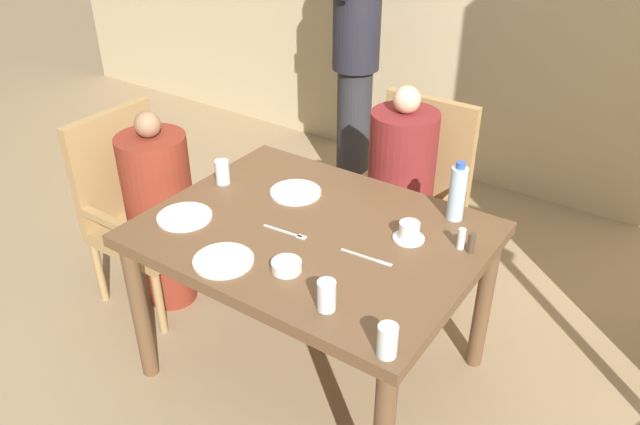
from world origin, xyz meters
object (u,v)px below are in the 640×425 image
Objects in this scene: teacup_with_saucer at (409,232)px; glass_tall_near at (326,296)px; chair_far_side at (413,191)px; plate_main_left at (223,261)px; bowl_small at (287,266)px; water_bottle at (457,193)px; chair_left_side at (140,206)px; plate_main_right at (185,217)px; glass_tall_mid at (222,172)px; diner_in_left_chair at (161,210)px; glass_tall_far at (387,341)px; standing_host at (356,50)px; plate_dessert_center at (296,192)px; diner_in_far_chair at (400,191)px.

teacup_with_saucer is 1.13× the size of glass_tall_near.
chair_far_side reaches higher than plate_main_left.
bowl_small is 0.75m from water_bottle.
chair_left_side is 1.55m from water_bottle.
plate_main_left is at bearing -126.84° from water_bottle.
plate_main_left is 2.04× the size of bowl_small.
chair_left_side is at bearing 158.31° from plate_main_right.
glass_tall_mid is at bearing 103.14° from plate_main_right.
diner_in_left_chair is 1.07× the size of chair_far_side.
chair_left_side reaches higher than glass_tall_far.
standing_host is 1.83m from teacup_with_saucer.
standing_host is 1.84m from plate_main_right.
teacup_with_saucer is (0.56, -0.04, 0.03)m from plate_dessert_center.
plate_main_left is at bearing 179.33° from glass_tall_near.
standing_host reaches higher than plate_main_left.
diner_in_far_chair is at bearing 139.87° from water_bottle.
glass_tall_far is (0.26, -0.07, 0.00)m from glass_tall_near.
bowl_small is (0.22, 0.09, 0.01)m from plate_main_left.
teacup_with_saucer reaches higher than bowl_small.
standing_host is 2.06m from plate_main_left.
diner_in_left_chair is 4.64× the size of plate_main_right.
chair_far_side is at bearing 72.40° from plate_dessert_center.
standing_host reaches higher than plate_dessert_center.
plate_main_left is 0.24m from bowl_small.
plate_dessert_center is at bearing -162.92° from water_bottle.
diner_in_far_chair is 4.99× the size of plate_dessert_center.
diner_in_left_chair is at bearing -166.09° from glass_tall_mid.
plate_dessert_center is (-0.22, -0.70, 0.25)m from chair_far_side.
chair_far_side is at bearing 113.34° from glass_tall_far.
chair_left_side is 0.93× the size of diner_in_left_chair.
water_bottle is (1.31, 0.39, 0.33)m from diner_in_left_chair.
bowl_small is 0.72m from glass_tall_mid.
plate_main_left is (-0.14, -1.25, 0.25)m from chair_far_side.
teacup_with_saucer is 0.51m from glass_tall_near.
water_bottle is (1.45, 0.39, 0.36)m from chair_left_side.
diner_in_far_chair is 0.71m from teacup_with_saucer.
plate_dessert_center is at bearing 13.05° from chair_left_side.
glass_tall_far is (0.23, -0.59, 0.02)m from teacup_with_saucer.
water_bottle is at bearing -40.13° from diner_in_far_chair.
plate_dessert_center is 2.04× the size of glass_tall_mid.
diner_in_far_chair reaches higher than glass_tall_far.
standing_host is 6.88× the size of water_bottle.
bowl_small is (1.11, -0.27, 0.26)m from chair_left_side.
standing_host reaches higher than teacup_with_saucer.
plate_main_right is 0.55m from bowl_small.
glass_tall_near is (0.78, -0.14, 0.05)m from plate_main_right.
glass_tall_far reaches higher than plate_dessert_center.
water_bottle reaches higher than teacup_with_saucer.
glass_tall_far reaches higher than plate_main_left.
teacup_with_saucer is at bearing 6.81° from diner_in_left_chair.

